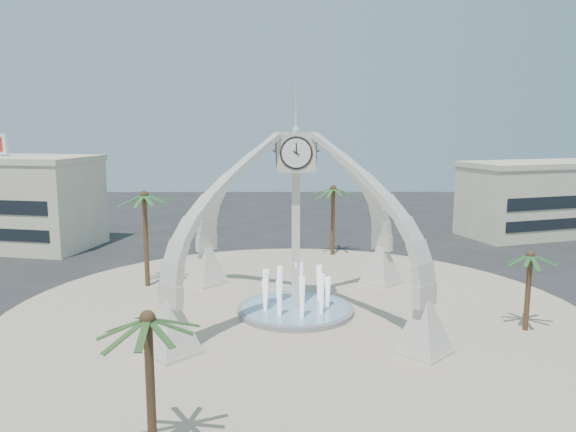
{
  "coord_description": "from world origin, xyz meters",
  "views": [
    {
      "loc": [
        -0.65,
        -37.04,
        12.87
      ],
      "look_at": [
        -0.52,
        2.0,
        6.46
      ],
      "focal_mm": 35.0,
      "sensor_mm": 36.0,
      "label": 1
    }
  ],
  "objects_px": {
    "palm_north": "(333,189)",
    "palm_south": "(148,321)",
    "clock_tower": "(296,220)",
    "palm_west": "(144,197)",
    "palm_east": "(530,256)",
    "fountain": "(296,309)"
  },
  "relations": [
    {
      "from": "palm_south",
      "to": "palm_west",
      "type": "bearing_deg",
      "value": 104.18
    },
    {
      "from": "palm_east",
      "to": "palm_north",
      "type": "distance_m",
      "value": 23.33
    },
    {
      "from": "palm_east",
      "to": "palm_west",
      "type": "distance_m",
      "value": 28.08
    },
    {
      "from": "clock_tower",
      "to": "palm_west",
      "type": "distance_m",
      "value": 13.44
    },
    {
      "from": "fountain",
      "to": "palm_west",
      "type": "height_order",
      "value": "palm_west"
    },
    {
      "from": "palm_east",
      "to": "palm_south",
      "type": "height_order",
      "value": "palm_south"
    },
    {
      "from": "fountain",
      "to": "palm_north",
      "type": "xyz_separation_m",
      "value": [
        3.96,
        17.38,
        6.28
      ]
    },
    {
      "from": "palm_north",
      "to": "palm_south",
      "type": "bearing_deg",
      "value": -105.87
    },
    {
      "from": "palm_west",
      "to": "palm_south",
      "type": "relative_size",
      "value": 1.27
    },
    {
      "from": "fountain",
      "to": "palm_south",
      "type": "height_order",
      "value": "palm_south"
    },
    {
      "from": "palm_west",
      "to": "palm_north",
      "type": "relative_size",
      "value": 1.1
    },
    {
      "from": "clock_tower",
      "to": "palm_south",
      "type": "distance_m",
      "value": 18.02
    },
    {
      "from": "fountain",
      "to": "palm_east",
      "type": "height_order",
      "value": "palm_east"
    },
    {
      "from": "fountain",
      "to": "palm_north",
      "type": "relative_size",
      "value": 1.07
    },
    {
      "from": "clock_tower",
      "to": "palm_east",
      "type": "relative_size",
      "value": 3.23
    },
    {
      "from": "clock_tower",
      "to": "palm_north",
      "type": "distance_m",
      "value": 17.82
    },
    {
      "from": "fountain",
      "to": "palm_south",
      "type": "bearing_deg",
      "value": -108.87
    },
    {
      "from": "clock_tower",
      "to": "palm_north",
      "type": "relative_size",
      "value": 2.41
    },
    {
      "from": "fountain",
      "to": "palm_east",
      "type": "relative_size",
      "value": 1.44
    },
    {
      "from": "palm_south",
      "to": "palm_east",
      "type": "bearing_deg",
      "value": 33.95
    },
    {
      "from": "fountain",
      "to": "palm_east",
      "type": "bearing_deg",
      "value": -13.26
    },
    {
      "from": "palm_south",
      "to": "clock_tower",
      "type": "bearing_deg",
      "value": 71.13
    }
  ]
}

